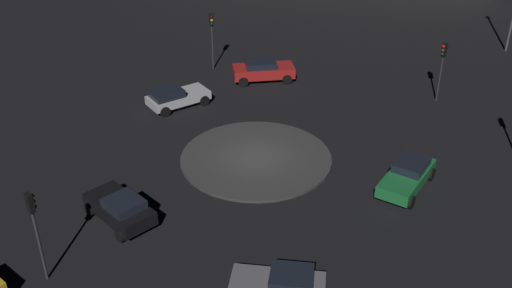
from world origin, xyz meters
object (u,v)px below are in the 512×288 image
Objects in this scene: car_silver at (175,97)px; traffic_light_south at (442,61)px; car_grey at (281,285)px; car_red at (263,70)px; car_black at (120,208)px; traffic_light_southeast at (212,30)px; traffic_light_north at (34,220)px; car_green at (407,175)px.

traffic_light_south is (-12.45, -12.75, 2.21)m from car_silver.
car_red is (15.40, -15.96, 0.10)m from car_grey.
car_grey is 1.01× the size of traffic_light_south.
car_black is 19.49m from traffic_light_southeast.
traffic_light_southeast is at bearing 37.60° from car_silver.
car_silver is 18.92m from car_grey.
car_grey is 10.40m from traffic_light_north.
traffic_light_north is at bearing -34.58° from car_green.
traffic_light_south reaches higher than car_grey.
car_red is 23.18m from traffic_light_north.
car_black reaches higher than car_grey.
traffic_light_north is at bearing 7.49° from traffic_light_south.
car_green is 1.01× the size of traffic_light_north.
traffic_light_south is 16.63m from traffic_light_southeast.
traffic_light_north is (-7.23, 21.90, 2.34)m from car_red.
car_silver is 7.35m from car_red.
car_grey is (-0.38, 10.73, -0.04)m from car_green.
traffic_light_south is 27.70m from traffic_light_north.
car_black is 0.91× the size of traffic_light_southeast.
car_red is (-1.38, -7.22, 0.07)m from car_silver.
traffic_light_north reaches higher than car_green.
traffic_light_south reaches higher than car_red.
car_silver is (7.64, -10.06, -0.02)m from car_black.
car_silver is 7.22m from traffic_light_southeast.
traffic_light_north reaches higher than car_black.
car_black is 14.90m from car_green.
car_silver is at bearing -49.18° from car_black.
car_silver is at bearing -62.38° from car_grey.
traffic_light_southeast reaches higher than car_red.
traffic_light_south reaches higher than car_silver.
car_black is 0.88× the size of car_green.
car_red is at bearing -66.48° from car_black.
traffic_light_south is at bearing -31.29° from car_silver.
traffic_light_south is (4.33, -21.49, 2.24)m from car_grey.
car_red is 4.90m from traffic_light_southeast.
car_silver is at bearing -92.62° from car_green.
car_silver is at bearing 30.16° from traffic_light_north.
traffic_light_north reaches higher than traffic_light_south.
car_silver is 17.19m from traffic_light_north.
car_black is 9.24m from car_grey.
traffic_light_south is (3.95, -10.76, 2.20)m from car_green.
car_green is 19.84m from traffic_light_southeast.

